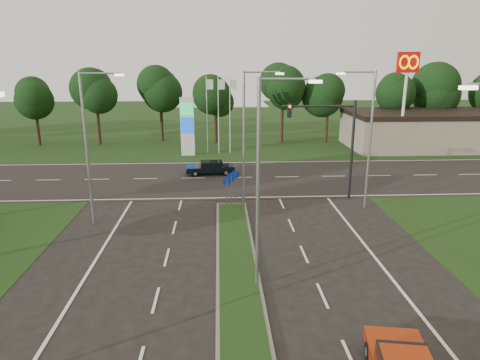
{
  "coord_description": "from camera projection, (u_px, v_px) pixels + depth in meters",
  "views": [
    {
      "loc": [
        -0.79,
        -10.87,
        9.61
      ],
      "look_at": [
        0.53,
        15.44,
        2.2
      ],
      "focal_mm": 32.0,
      "sensor_mm": 36.0,
      "label": 1
    }
  ],
  "objects": [
    {
      "name": "streetlight_median_far",
      "position": [
        247.0,
        134.0,
        27.15
      ],
      "size": [
        2.53,
        0.22,
        9.0
      ],
      "color": "gray",
      "rests_on": "ground"
    },
    {
      "name": "streetlight_left_far",
      "position": [
        89.0,
        141.0,
        24.78
      ],
      "size": [
        2.53,
        0.22,
        9.0
      ],
      "color": "gray",
      "rests_on": "ground"
    },
    {
      "name": "treeline_far",
      "position": [
        226.0,
        85.0,
        49.64
      ],
      "size": [
        6.0,
        6.0,
        9.9
      ],
      "color": "black",
      "rests_on": "ground"
    },
    {
      "name": "cross_road",
      "position": [
        229.0,
        178.0,
        36.17
      ],
      "size": [
        160.0,
        12.0,
        0.02
      ],
      "primitive_type": "cube",
      "color": "black",
      "rests_on": "ground"
    },
    {
      "name": "commercial_building",
      "position": [
        421.0,
        130.0,
        48.23
      ],
      "size": [
        16.0,
        9.0,
        4.0
      ],
      "primitive_type": "cube",
      "color": "gray",
      "rests_on": "ground"
    },
    {
      "name": "median_signs",
      "position": [
        231.0,
        183.0,
        28.4
      ],
      "size": [
        1.16,
        1.76,
        2.38
      ],
      "color": "gray",
      "rests_on": "ground"
    },
    {
      "name": "verge_far",
      "position": [
        224.0,
        125.0,
        65.98
      ],
      "size": [
        160.0,
        50.0,
        0.02
      ],
      "primitive_type": "cube",
      "color": "#1A3411",
      "rests_on": "ground"
    },
    {
      "name": "streetlight_median_near",
      "position": [
        263.0,
        175.0,
        17.54
      ],
      "size": [
        2.53,
        0.22,
        9.0
      ],
      "color": "gray",
      "rests_on": "ground"
    },
    {
      "name": "traffic_signal",
      "position": [
        334.0,
        135.0,
        29.49
      ],
      "size": [
        5.1,
        0.42,
        7.0
      ],
      "color": "black",
      "rests_on": "ground"
    },
    {
      "name": "mcdonalds_sign",
      "position": [
        407.0,
        77.0,
        42.54
      ],
      "size": [
        2.2,
        0.47,
        10.4
      ],
      "color": "silver",
      "rests_on": "ground"
    },
    {
      "name": "navy_sedan",
      "position": [
        211.0,
        167.0,
        37.2
      ],
      "size": [
        4.21,
        1.91,
        1.13
      ],
      "rotation": [
        0.0,
        0.0,
        1.63
      ],
      "color": "black",
      "rests_on": "ground"
    },
    {
      "name": "median_kerb",
      "position": [
        241.0,
        310.0,
        16.92
      ],
      "size": [
        2.0,
        26.0,
        0.12
      ],
      "primitive_type": "cube",
      "color": "slate",
      "rests_on": "ground"
    },
    {
      "name": "streetlight_right_far",
      "position": [
        368.0,
        133.0,
        27.53
      ],
      "size": [
        2.53,
        0.22,
        9.0
      ],
      "rotation": [
        0.0,
        0.0,
        3.14
      ],
      "color": "gray",
      "rests_on": "ground"
    },
    {
      "name": "gas_pylon",
      "position": [
        189.0,
        125.0,
        43.82
      ],
      "size": [
        5.8,
        1.26,
        8.0
      ],
      "color": "silver",
      "rests_on": "ground"
    }
  ]
}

